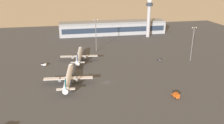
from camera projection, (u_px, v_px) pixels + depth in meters
The scene contains 10 objects.
ground_plane at pixel (106, 82), 158.47m from camera, with size 416.00×416.00×0.00m, color #424449.
terminal_building at pixel (113, 28), 291.59m from camera, with size 133.60×22.40×16.40m.
control_tower at pixel (149, 15), 271.42m from camera, with size 8.00×8.00×45.65m.
airplane_terminal_side at pixel (68, 78), 155.92m from camera, with size 33.36×42.79×10.97m.
airplane_near_gate at pixel (79, 56), 199.68m from camera, with size 32.57×41.75×10.71m.
catering_truck at pixel (176, 95), 138.38m from camera, with size 3.04×5.90×3.05m.
pushback_tug at pixel (160, 60), 199.05m from camera, with size 3.45×3.45×2.05m.
maintenance_van at pixel (44, 64), 187.94m from camera, with size 4.57×3.38×2.25m.
apron_light_central at pixel (96, 34), 219.94m from camera, with size 4.80×0.90×31.38m.
apron_light_west at pixel (193, 42), 193.57m from camera, with size 4.80×0.90×29.96m.
Camera 1 is at (-22.99, -141.78, 68.57)m, focal length 36.62 mm.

